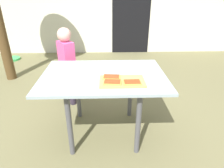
{
  "coord_description": "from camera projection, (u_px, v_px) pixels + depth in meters",
  "views": [
    {
      "loc": [
        0.02,
        -1.79,
        1.48
      ],
      "look_at": [
        0.08,
        0.0,
        0.6
      ],
      "focal_mm": 31.57,
      "sensor_mm": 36.0,
      "label": 1
    }
  ],
  "objects": [
    {
      "name": "ground_plane",
      "position": [
        105.0,
        131.0,
        2.26
      ],
      "size": [
        16.0,
        16.0,
        0.0
      ],
      "primitive_type": "plane",
      "color": "#6A6543"
    },
    {
      "name": "dining_table",
      "position": [
        104.0,
        82.0,
        1.98
      ],
      "size": [
        1.22,
        0.85,
        0.71
      ],
      "color": "#92A5AC",
      "rests_on": "ground"
    },
    {
      "name": "house_door",
      "position": [
        131.0,
        11.0,
        4.62
      ],
      "size": [
        0.9,
        0.02,
        2.0
      ],
      "primitive_type": "cube",
      "color": "black",
      "rests_on": "ground"
    },
    {
      "name": "pizza_slice_near_right",
      "position": [
        132.0,
        82.0,
        1.72
      ],
      "size": [
        0.16,
        0.11,
        0.02
      ],
      "color": "gold",
      "rests_on": "cutting_board"
    },
    {
      "name": "garden_hose_coil",
      "position": [
        12.0,
        59.0,
        4.51
      ],
      "size": [
        0.35,
        0.35,
        0.04
      ],
      "primitive_type": "cylinder",
      "color": "green",
      "rests_on": "ground"
    },
    {
      "name": "cutting_board",
      "position": [
        122.0,
        81.0,
        1.78
      ],
      "size": [
        0.41,
        0.24,
        0.02
      ],
      "primitive_type": "cube",
      "color": "tan",
      "rests_on": "dining_table"
    },
    {
      "name": "plate_white_left",
      "position": [
        84.0,
        67.0,
        2.13
      ],
      "size": [
        0.24,
        0.24,
        0.01
      ],
      "primitive_type": "cylinder",
      "color": "white",
      "rests_on": "dining_table"
    },
    {
      "name": "pizza_slice_near_left",
      "position": [
        112.0,
        82.0,
        1.72
      ],
      "size": [
        0.17,
        0.12,
        0.02
      ],
      "color": "gold",
      "rests_on": "cutting_board"
    },
    {
      "name": "child_left",
      "position": [
        67.0,
        62.0,
        2.59
      ],
      "size": [
        0.25,
        0.28,
        1.05
      ],
      "color": "#2F2633",
      "rests_on": "ground"
    },
    {
      "name": "pizza_slice_far_left",
      "position": [
        111.0,
        77.0,
        1.82
      ],
      "size": [
        0.17,
        0.12,
        0.02
      ],
      "color": "gold",
      "rests_on": "cutting_board"
    },
    {
      "name": "plate_white_right",
      "position": [
        138.0,
        67.0,
        2.11
      ],
      "size": [
        0.24,
        0.24,
        0.01
      ],
      "primitive_type": "cylinder",
      "color": "white",
      "rests_on": "dining_table"
    }
  ]
}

